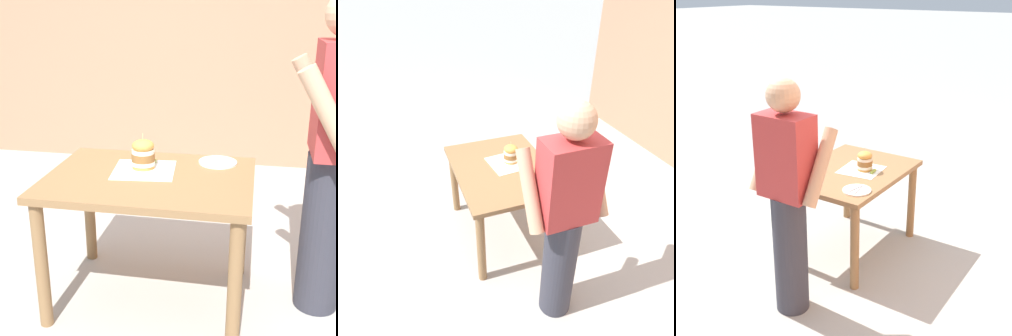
# 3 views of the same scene
# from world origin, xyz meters

# --- Properties ---
(ground_plane) EXTENTS (80.00, 80.00, 0.00)m
(ground_plane) POSITION_xyz_m (0.00, 0.00, 0.00)
(ground_plane) COLOR #ADAAA3
(patio_table) EXTENTS (0.83, 1.10, 0.75)m
(patio_table) POSITION_xyz_m (0.00, 0.00, 0.63)
(patio_table) COLOR olive
(patio_table) RESTS_ON ground
(serving_paper) EXTENTS (0.37, 0.37, 0.00)m
(serving_paper) POSITION_xyz_m (-0.08, -0.05, 0.76)
(serving_paper) COLOR white
(serving_paper) RESTS_ON patio_table
(sandwich) EXTENTS (0.13, 0.13, 0.20)m
(sandwich) POSITION_xyz_m (-0.10, -0.06, 0.84)
(sandwich) COLOR gold
(sandwich) RESTS_ON serving_paper
(pickle_spear) EXTENTS (0.03, 0.08, 0.02)m
(pickle_spear) POSITION_xyz_m (-0.20, -0.04, 0.77)
(pickle_spear) COLOR #8EA83D
(pickle_spear) RESTS_ON serving_paper
(side_plate_with_forks) EXTENTS (0.22, 0.22, 0.02)m
(side_plate_with_forks) POSITION_xyz_m (-0.27, 0.34, 0.76)
(side_plate_with_forks) COLOR white
(side_plate_with_forks) RESTS_ON patio_table
(diner_across_table) EXTENTS (0.55, 0.35, 1.69)m
(diner_across_table) POSITION_xyz_m (-0.10, 0.93, 0.88)
(diner_across_table) COLOR #33333D
(diner_across_table) RESTS_ON ground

